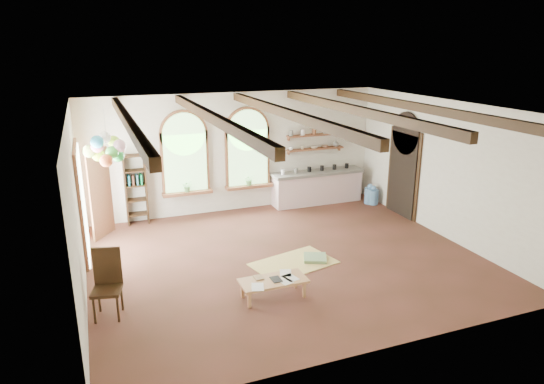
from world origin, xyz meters
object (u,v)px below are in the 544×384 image
kitchen_counter (317,187)px  balloon_cluster (107,149)px  side_chair (108,298)px  coffee_table (273,282)px

kitchen_counter → balloon_cluster: balloon_cluster is taller
kitchen_counter → side_chair: size_ratio=2.29×
kitchen_counter → balloon_cluster: bearing=-163.8°
balloon_cluster → side_chair: bearing=-96.6°
coffee_table → side_chair: side_chair is taller
coffee_table → side_chair: (-2.81, 0.40, 0.03)m
kitchen_counter → coffee_table: bearing=-124.0°
coffee_table → side_chair: bearing=171.9°
coffee_table → balloon_cluster: 4.41m
kitchen_counter → balloon_cluster: (-5.64, -1.64, 1.86)m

